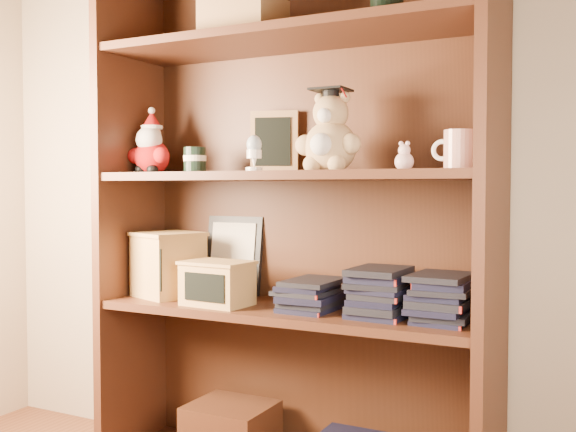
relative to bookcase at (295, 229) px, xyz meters
name	(u,v)px	position (x,y,z in m)	size (l,w,h in m)	color
bookcase	(295,229)	(0.00, 0.00, 0.00)	(1.20, 0.35, 1.60)	#462314
shelf_lower	(288,311)	(0.00, -0.05, -0.24)	(1.14, 0.33, 0.02)	#462314
shelf_upper	(288,176)	(0.00, -0.05, 0.16)	(1.14, 0.33, 0.02)	#462314
santa_plush	(151,148)	(-0.50, -0.06, 0.25)	(0.16, 0.11, 0.22)	#A50F0F
teachers_tin	(195,160)	(-0.33, -0.05, 0.21)	(0.07, 0.07, 0.08)	black
chalkboard_plaque	(274,143)	(-0.10, 0.06, 0.27)	(0.15, 0.10, 0.19)	#9E7547
egg_cup	(254,152)	(-0.07, -0.13, 0.23)	(0.05, 0.05, 0.10)	white
grad_teddy_bear	(330,139)	(0.14, -0.06, 0.26)	(0.20, 0.17, 0.24)	tan
pink_figurine	(404,159)	(0.35, -0.05, 0.20)	(0.05, 0.05, 0.08)	beige
teacher_mug	(459,150)	(0.50, -0.05, 0.22)	(0.12, 0.08, 0.10)	silver
certificate_frame	(234,255)	(-0.27, 0.09, -0.10)	(0.21, 0.05, 0.26)	black
treats_box	(168,264)	(-0.43, -0.05, -0.12)	(0.24, 0.24, 0.21)	tan
pencils_box	(217,283)	(-0.20, -0.12, -0.16)	(0.21, 0.16, 0.13)	tan
book_stack_left	(310,293)	(0.07, -0.05, -0.18)	(0.14, 0.20, 0.10)	black
book_stack_mid	(382,293)	(0.29, -0.05, -0.16)	(0.14, 0.20, 0.13)	black
book_stack_right	(444,297)	(0.47, -0.05, -0.16)	(0.14, 0.20, 0.13)	black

